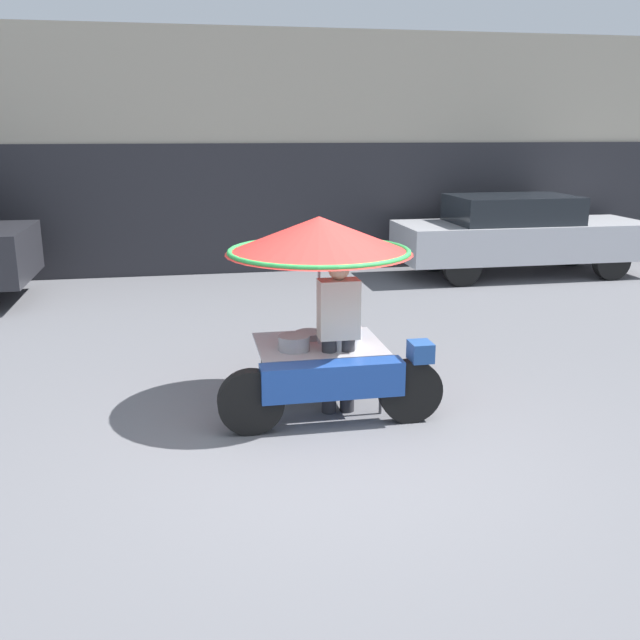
{
  "coord_description": "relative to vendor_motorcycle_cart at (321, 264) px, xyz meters",
  "views": [
    {
      "loc": [
        -1.17,
        -5.56,
        2.66
      ],
      "look_at": [
        0.08,
        0.98,
        0.86
      ],
      "focal_mm": 40.0,
      "sensor_mm": 36.0,
      "label": 1
    }
  ],
  "objects": [
    {
      "name": "vendor_motorcycle_cart",
      "position": [
        0.0,
        0.0,
        0.0
      ],
      "size": [
        2.08,
        1.79,
        1.86
      ],
      "color": "black",
      "rests_on": "ground"
    },
    {
      "name": "shopfront_building",
      "position": [
        -0.09,
        7.93,
        0.78
      ],
      "size": [
        28.0,
        2.06,
        4.42
      ],
      "color": "#B2A893",
      "rests_on": "ground"
    },
    {
      "name": "parked_car",
      "position": [
        4.84,
        5.69,
        -0.64
      ],
      "size": [
        4.63,
        1.65,
        1.48
      ],
      "color": "black",
      "rests_on": "ground"
    },
    {
      "name": "vendor_person",
      "position": [
        0.12,
        -0.21,
        -0.58
      ],
      "size": [
        0.38,
        0.22,
        1.51
      ],
      "color": "#2D2D33",
      "rests_on": "ground"
    },
    {
      "name": "ground_plane",
      "position": [
        -0.09,
        -0.96,
        -1.42
      ],
      "size": [
        36.0,
        36.0,
        0.0
      ],
      "primitive_type": "plane",
      "color": "slate"
    }
  ]
}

